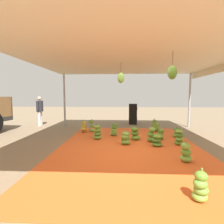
{
  "coord_description": "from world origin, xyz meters",
  "views": [
    {
      "loc": [
        -5.3,
        0.27,
        1.63
      ],
      "look_at": [
        0.45,
        0.57,
        1.09
      ],
      "focal_mm": 27.5,
      "sensor_mm": 36.0,
      "label": 1
    }
  ],
  "objects": [
    {
      "name": "banana_bunch_14",
      "position": [
        2.24,
        1.93,
        0.25
      ],
      "size": [
        0.33,
        0.32,
        0.56
      ],
      "color": "#996628",
      "rests_on": "tarp_orange"
    },
    {
      "name": "banana_bunch_3",
      "position": [
        1.03,
        1.15,
        0.26
      ],
      "size": [
        0.38,
        0.37,
        0.59
      ],
      "color": "#75A83D",
      "rests_on": "tarp_orange"
    },
    {
      "name": "banana_bunch_7",
      "position": [
        0.43,
        -1.68,
        0.24
      ],
      "size": [
        0.39,
        0.4,
        0.56
      ],
      "color": "#518428",
      "rests_on": "tarp_orange"
    },
    {
      "name": "banana_bunch_0",
      "position": [
        2.56,
        -1.35,
        0.22
      ],
      "size": [
        0.46,
        0.46,
        0.48
      ],
      "color": "#477523",
      "rests_on": "tarp_orange"
    },
    {
      "name": "speaker_stack",
      "position": [
        4.65,
        -0.44,
        0.59
      ],
      "size": [
        0.46,
        0.47,
        1.18
      ],
      "color": "black",
      "rests_on": "ground"
    },
    {
      "name": "banana_bunch_8",
      "position": [
        0.36,
        0.11,
        0.21
      ],
      "size": [
        0.44,
        0.41,
        0.47
      ],
      "color": "#6B9E38",
      "rests_on": "tarp_orange"
    },
    {
      "name": "banana_bunch_9",
      "position": [
        0.75,
        -0.81,
        0.25
      ],
      "size": [
        0.36,
        0.38,
        0.55
      ],
      "color": "#518428",
      "rests_on": "tarp_orange"
    },
    {
      "name": "banana_bunch_6",
      "position": [
        1.48,
        -1.94,
        0.18
      ],
      "size": [
        0.35,
        0.38,
        0.43
      ],
      "color": "#6B9E38",
      "rests_on": "tarp_orange"
    },
    {
      "name": "banana_bunch_4",
      "position": [
        1.05,
        -1.2,
        0.21
      ],
      "size": [
        0.35,
        0.33,
        0.46
      ],
      "color": "#477523",
      "rests_on": "tarp_orange"
    },
    {
      "name": "banana_bunch_13",
      "position": [
        -1.09,
        -1.34,
        0.23
      ],
      "size": [
        0.34,
        0.35,
        0.51
      ],
      "color": "#75A83D",
      "rests_on": "tarp_orange"
    },
    {
      "name": "banana_bunch_12",
      "position": [
        -2.73,
        -0.95,
        0.24
      ],
      "size": [
        0.34,
        0.32,
        0.53
      ],
      "color": "#75A83D",
      "rests_on": "tarp_orange"
    },
    {
      "name": "worker_0",
      "position": [
        3.86,
        4.71,
        0.94
      ],
      "size": [
        0.59,
        0.36,
        1.61
      ],
      "color": "silver",
      "rests_on": "ground"
    },
    {
      "name": "banana_bunch_5",
      "position": [
        1.58,
        0.53,
        0.25
      ],
      "size": [
        0.39,
        0.39,
        0.56
      ],
      "color": "#6B9E38",
      "rests_on": "tarp_orange"
    },
    {
      "name": "tarp_orange",
      "position": [
        0.0,
        0.0,
        0.01
      ],
      "size": [
        6.6,
        4.47,
        0.01
      ],
      "primitive_type": "cube",
      "color": "#E05B23",
      "rests_on": "ground"
    },
    {
      "name": "banana_bunch_11",
      "position": [
        2.89,
        -1.33,
        0.24
      ],
      "size": [
        0.29,
        0.28,
        0.54
      ],
      "color": "#477523",
      "rests_on": "tarp_orange"
    },
    {
      "name": "tent_canopy",
      "position": [
        0.0,
        -0.09,
        2.77
      ],
      "size": [
        8.0,
        7.0,
        2.86
      ],
      "color": "#9EA0A5",
      "rests_on": "ground"
    },
    {
      "name": "banana_bunch_1",
      "position": [
        0.21,
        -0.91,
        0.19
      ],
      "size": [
        0.45,
        0.46,
        0.44
      ],
      "color": "#518428",
      "rests_on": "tarp_orange"
    },
    {
      "name": "ground_plane",
      "position": [
        0.0,
        3.0,
        0.0
      ],
      "size": [
        40.0,
        40.0,
        0.0
      ],
      "primitive_type": "plane",
      "color": "#7F6B51"
    },
    {
      "name": "banana_bunch_10",
      "position": [
        0.99,
        -0.26,
        0.23
      ],
      "size": [
        0.4,
        0.4,
        0.52
      ],
      "color": "#60932D",
      "rests_on": "tarp_orange"
    },
    {
      "name": "banana_bunch_2",
      "position": [
        2.34,
        1.59,
        0.25
      ],
      "size": [
        0.3,
        0.31,
        0.58
      ],
      "color": "#75A83D",
      "rests_on": "tarp_orange"
    }
  ]
}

